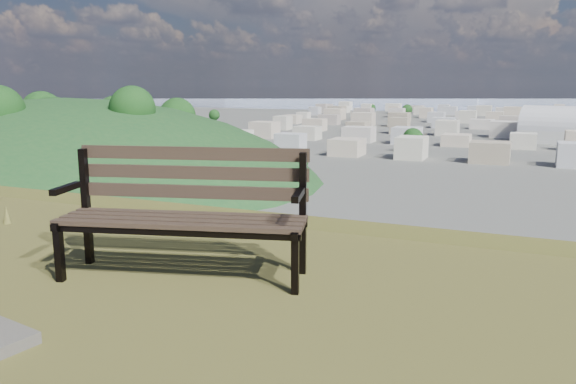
% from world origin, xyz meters
% --- Properties ---
extents(park_bench, '(1.91, 1.03, 0.95)m').
position_xyz_m(park_bench, '(-1.31, 2.42, 25.54)').
color(park_bench, '#3F3124').
rests_on(park_bench, hilltop_mesa).
extents(green_wooded_hill, '(174.60, 139.68, 87.30)m').
position_xyz_m(green_wooded_hill, '(-121.42, 123.19, 0.13)').
color(green_wooded_hill, '#18411D').
rests_on(green_wooded_hill, ground).
extents(city_blocks, '(395.00, 361.00, 7.00)m').
position_xyz_m(city_blocks, '(0.00, 394.44, 3.50)').
color(city_blocks, beige).
rests_on(city_blocks, ground).
extents(city_trees, '(406.52, 387.20, 9.98)m').
position_xyz_m(city_trees, '(-26.39, 319.00, 4.83)').
color(city_trees, '#322419').
rests_on(city_trees, ground).
extents(bay_water, '(2400.00, 700.00, 0.12)m').
position_xyz_m(bay_water, '(0.00, 900.00, 0.00)').
color(bay_water, '#94A1BD').
rests_on(bay_water, ground).
extents(far_hills, '(2050.00, 340.00, 60.00)m').
position_xyz_m(far_hills, '(-60.92, 1402.93, 25.47)').
color(far_hills, '#99A5BF').
rests_on(far_hills, ground).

